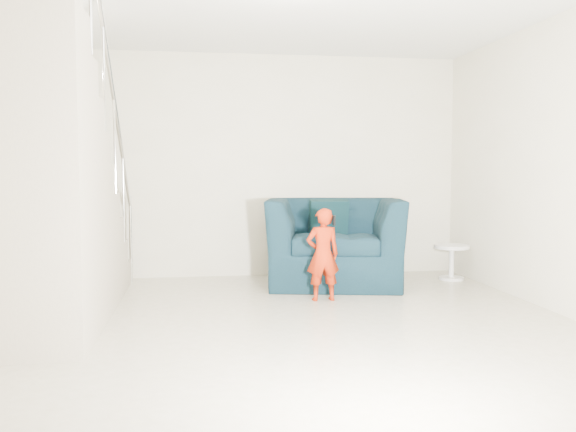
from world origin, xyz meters
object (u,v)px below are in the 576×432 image
at_px(armchair, 334,241).
at_px(side_table, 452,256).
at_px(staircase, 42,213).
at_px(toddler, 323,254).

xyz_separation_m(armchair, side_table, (1.44, 0.05, -0.21)).
xyz_separation_m(armchair, staircase, (-2.81, -1.51, 0.46)).
distance_m(side_table, staircase, 4.58).
bearing_deg(toddler, side_table, -156.08).
height_order(toddler, side_table, toddler).
height_order(armchair, side_table, armchair).
height_order(side_table, staircase, staircase).
height_order(toddler, staircase, staircase).
distance_m(armchair, toddler, 0.92).
relative_size(armchair, staircase, 0.42).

